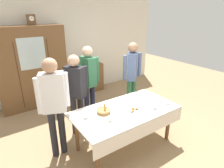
# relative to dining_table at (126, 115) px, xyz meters

# --- Properties ---
(ground_plane) EXTENTS (12.00, 12.00, 0.00)m
(ground_plane) POSITION_rel_dining_table_xyz_m (0.00, 0.24, -0.64)
(ground_plane) COLOR #997A56
(ground_plane) RESTS_ON ground
(back_wall) EXTENTS (6.40, 0.10, 2.70)m
(back_wall) POSITION_rel_dining_table_xyz_m (0.00, 2.89, 0.71)
(back_wall) COLOR silver
(back_wall) RESTS_ON ground
(dining_table) EXTENTS (1.84, 0.98, 0.73)m
(dining_table) POSITION_rel_dining_table_xyz_m (0.00, 0.00, 0.00)
(dining_table) COLOR brown
(dining_table) RESTS_ON ground
(wall_cabinet) EXTENTS (1.64, 0.46, 2.02)m
(wall_cabinet) POSITION_rel_dining_table_xyz_m (-0.90, 2.59, 0.37)
(wall_cabinet) COLOR brown
(wall_cabinet) RESTS_ON ground
(mantel_clock) EXTENTS (0.18, 0.11, 0.24)m
(mantel_clock) POSITION_rel_dining_table_xyz_m (-0.76, 2.59, 1.50)
(mantel_clock) COLOR brown
(mantel_clock) RESTS_ON wall_cabinet
(bookshelf_low) EXTENTS (1.02, 0.35, 0.85)m
(bookshelf_low) POSITION_rel_dining_table_xyz_m (0.58, 2.64, -0.21)
(bookshelf_low) COLOR brown
(bookshelf_low) RESTS_ON ground
(book_stack) EXTENTS (0.18, 0.23, 0.13)m
(book_stack) POSITION_rel_dining_table_xyz_m (0.58, 2.64, 0.28)
(book_stack) COLOR #2D5184
(book_stack) RESTS_ON bookshelf_low
(tea_cup_far_right) EXTENTS (0.13, 0.13, 0.06)m
(tea_cup_far_right) POSITION_rel_dining_table_xyz_m (0.75, -0.26, 0.12)
(tea_cup_far_right) COLOR white
(tea_cup_far_right) RESTS_ON dining_table
(tea_cup_front_edge) EXTENTS (0.13, 0.13, 0.06)m
(tea_cup_front_edge) POSITION_rel_dining_table_xyz_m (0.74, -0.08, 0.12)
(tea_cup_front_edge) COLOR white
(tea_cup_front_edge) RESTS_ON dining_table
(tea_cup_near_right) EXTENTS (0.13, 0.13, 0.06)m
(tea_cup_near_right) POSITION_rel_dining_table_xyz_m (-0.69, 0.17, 0.12)
(tea_cup_near_right) COLOR silver
(tea_cup_near_right) RESTS_ON dining_table
(tea_cup_far_left) EXTENTS (0.13, 0.13, 0.06)m
(tea_cup_far_left) POSITION_rel_dining_table_xyz_m (-0.42, -0.11, 0.12)
(tea_cup_far_left) COLOR white
(tea_cup_far_left) RESTS_ON dining_table
(tea_cup_mid_left) EXTENTS (0.13, 0.13, 0.06)m
(tea_cup_mid_left) POSITION_rel_dining_table_xyz_m (0.44, -0.24, 0.12)
(tea_cup_mid_left) COLOR white
(tea_cup_mid_left) RESTS_ON dining_table
(bread_basket) EXTENTS (0.24, 0.24, 0.16)m
(bread_basket) POSITION_rel_dining_table_xyz_m (-0.36, 0.16, 0.13)
(bread_basket) COLOR #9E7542
(bread_basket) RESTS_ON dining_table
(pastry_plate) EXTENTS (0.28, 0.28, 0.05)m
(pastry_plate) POSITION_rel_dining_table_xyz_m (0.10, -0.10, 0.11)
(pastry_plate) COLOR white
(pastry_plate) RESTS_ON dining_table
(spoon_near_right) EXTENTS (0.12, 0.02, 0.01)m
(spoon_near_right) POSITION_rel_dining_table_xyz_m (-0.22, -0.30, 0.10)
(spoon_near_right) COLOR silver
(spoon_near_right) RESTS_ON dining_table
(spoon_near_left) EXTENTS (0.12, 0.02, 0.01)m
(spoon_near_left) POSITION_rel_dining_table_xyz_m (-0.53, -0.01, 0.10)
(spoon_near_left) COLOR silver
(spoon_near_left) RESTS_ON dining_table
(person_beside_shelf) EXTENTS (0.52, 0.37, 1.67)m
(person_beside_shelf) POSITION_rel_dining_table_xyz_m (-0.07, 1.22, 0.38)
(person_beside_shelf) COLOR #191E38
(person_beside_shelf) RESTS_ON ground
(person_by_cabinet) EXTENTS (0.52, 0.41, 1.61)m
(person_by_cabinet) POSITION_rel_dining_table_xyz_m (-0.53, 0.88, 0.34)
(person_by_cabinet) COLOR #232328
(person_by_cabinet) RESTS_ON ground
(person_behind_table_left) EXTENTS (0.52, 0.40, 1.69)m
(person_behind_table_left) POSITION_rel_dining_table_xyz_m (0.93, 0.95, 0.39)
(person_behind_table_left) COLOR #33704C
(person_behind_table_left) RESTS_ON ground
(person_behind_table_right) EXTENTS (0.52, 0.32, 1.71)m
(person_behind_table_right) POSITION_rel_dining_table_xyz_m (-1.07, 0.48, 0.41)
(person_behind_table_right) COLOR #232328
(person_behind_table_right) RESTS_ON ground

